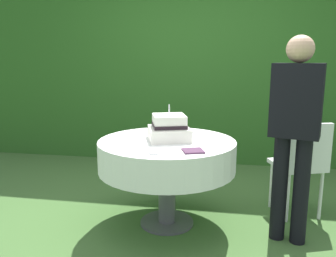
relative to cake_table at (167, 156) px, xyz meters
The scene contains 9 objects.
ground_plane 0.62m from the cake_table, ahead, with size 20.00×20.00×0.00m, color #3D602D.
foliage_hedge 2.35m from the cake_table, 90.00° to the left, with size 7.00×0.69×2.74m, color #28561E.
cake_table is the anchor object (origin of this frame).
wedding_cake 0.24m from the cake_table, 56.76° to the left, with size 0.42×0.43×0.30m.
serving_plate_near 0.43m from the cake_table, 92.32° to the right, with size 0.10×0.10×0.01m, color white.
serving_plate_far 0.42m from the cake_table, 65.46° to the left, with size 0.11×0.11×0.01m, color white.
napkin_stack 0.43m from the cake_table, 51.66° to the right, with size 0.15×0.15×0.01m, color #4C2D47.
garden_chair 1.22m from the cake_table, 16.34° to the left, with size 0.51×0.51×0.89m.
standing_person 1.05m from the cake_table, ahead, with size 0.40×0.29×1.60m.
Camera 1 is at (0.50, -2.81, 1.43)m, focal length 37.16 mm.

